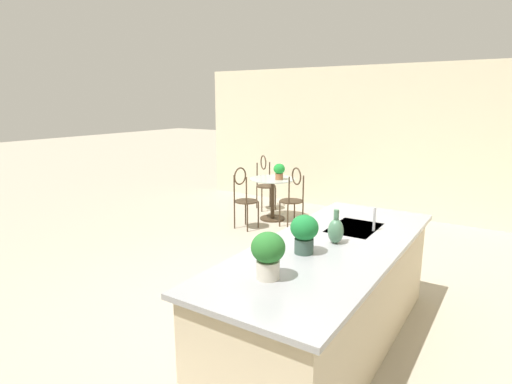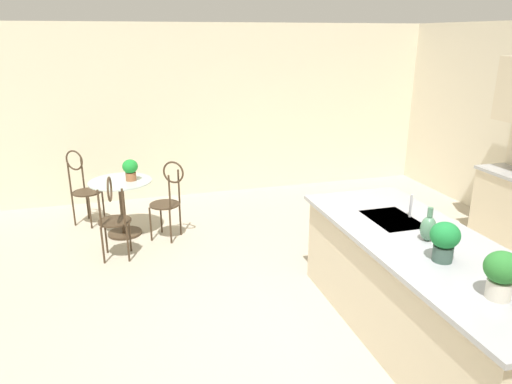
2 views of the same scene
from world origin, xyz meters
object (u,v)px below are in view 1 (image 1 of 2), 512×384
(potted_plant_on_table, at_px, (279,171))
(potted_plant_counter_far, at_px, (268,252))
(chair_near_window, at_px, (265,180))
(chair_by_island, at_px, (244,195))
(bistro_table, at_px, (273,195))
(chair_toward_desk, at_px, (293,195))
(potted_plant_counter_near, at_px, (304,232))
(vase_on_counter, at_px, (336,230))

(potted_plant_on_table, distance_m, potted_plant_counter_far, 4.47)
(chair_near_window, relative_size, potted_plant_on_table, 3.77)
(potted_plant_on_table, height_order, potted_plant_counter_far, potted_plant_counter_far)
(chair_by_island, height_order, potted_plant_on_table, chair_by_island)
(bistro_table, distance_m, chair_by_island, 0.76)
(chair_toward_desk, distance_m, potted_plant_on_table, 0.61)
(chair_toward_desk, bearing_deg, chair_near_window, -128.85)
(chair_near_window, height_order, potted_plant_counter_near, potted_plant_counter_near)
(chair_by_island, xyz_separation_m, potted_plant_on_table, (-0.72, 0.24, 0.33))
(chair_near_window, xyz_separation_m, chair_toward_desk, (0.86, 1.07, 0.00))
(bistro_table, xyz_separation_m, potted_plant_counter_far, (3.93, 2.29, 0.66))
(chair_toward_desk, distance_m, potted_plant_counter_near, 3.56)
(chair_by_island, bearing_deg, potted_plant_on_table, 161.64)
(chair_toward_desk, height_order, potted_plant_counter_far, potted_plant_counter_far)
(chair_near_window, distance_m, potted_plant_on_table, 0.93)
(bistro_table, height_order, chair_near_window, chair_near_window)
(chair_toward_desk, relative_size, vase_on_counter, 3.62)
(chair_near_window, bearing_deg, vase_on_counter, 38.92)
(chair_by_island, relative_size, potted_plant_counter_far, 3.25)
(chair_by_island, relative_size, potted_plant_counter_near, 3.40)
(chair_near_window, distance_m, chair_by_island, 1.36)
(chair_near_window, height_order, potted_plant_on_table, chair_near_window)
(chair_near_window, height_order, vase_on_counter, vase_on_counter)
(bistro_table, relative_size, chair_by_island, 0.77)
(chair_toward_desk, relative_size, potted_plant_counter_far, 3.25)
(chair_near_window, relative_size, chair_by_island, 1.00)
(chair_toward_desk, height_order, potted_plant_counter_near, potted_plant_counter_near)
(potted_plant_on_table, bearing_deg, chair_by_island, -18.36)
(chair_by_island, distance_m, potted_plant_counter_far, 4.02)
(bistro_table, xyz_separation_m, potted_plant_counter_near, (3.38, 2.28, 0.65))
(bistro_table, distance_m, chair_toward_desk, 0.66)
(bistro_table, xyz_separation_m, potted_plant_on_table, (0.02, 0.14, 0.45))
(bistro_table, xyz_separation_m, chair_toward_desk, (0.30, 0.57, 0.13))
(potted_plant_on_table, xyz_separation_m, vase_on_counter, (3.02, 2.26, 0.13))
(potted_plant_counter_far, relative_size, vase_on_counter, 1.11)
(bistro_table, height_order, chair_toward_desk, chair_toward_desk)
(potted_plant_on_table, bearing_deg, bistro_table, -97.28)
(potted_plant_counter_far, bearing_deg, chair_toward_desk, -154.63)
(potted_plant_counter_far, bearing_deg, potted_plant_on_table, -151.22)
(chair_toward_desk, xyz_separation_m, potted_plant_on_table, (-0.28, -0.43, 0.33))
(chair_by_island, distance_m, potted_plant_counter_near, 3.60)
(chair_toward_desk, bearing_deg, bistro_table, -117.98)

